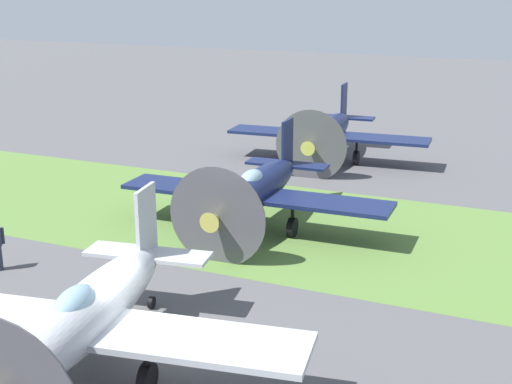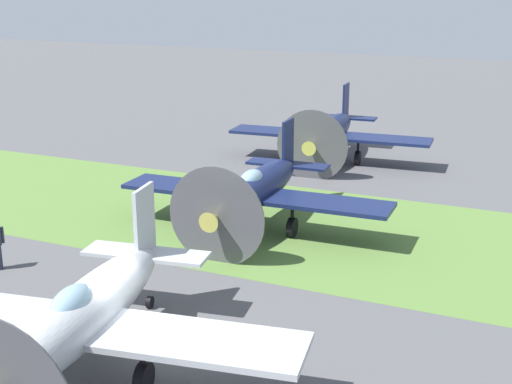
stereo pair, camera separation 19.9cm
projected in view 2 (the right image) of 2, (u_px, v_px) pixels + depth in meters
name	position (u px, v px, depth m)	size (l,w,h in m)	color
ground_plane	(135.00, 357.00, 18.71)	(160.00, 160.00, 0.00)	#515154
grass_verge	(292.00, 227.00, 28.61)	(120.00, 11.00, 0.01)	#567A38
airplane_lead	(84.00, 314.00, 17.40)	(11.48, 9.14, 4.06)	#B2B7BC
airplane_wingman	(256.00, 189.00, 27.98)	(11.05, 8.76, 3.95)	#141E47
airplane_trail	(330.00, 131.00, 38.61)	(11.12, 8.80, 3.95)	#141E47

